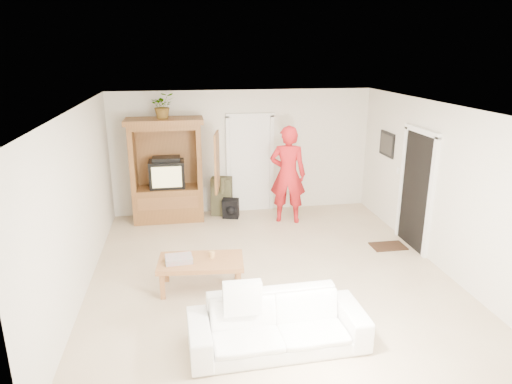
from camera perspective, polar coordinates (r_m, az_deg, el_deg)
floor at (r=7.38m, az=1.60°, el=-9.90°), size 6.00×6.00×0.00m
ceiling at (r=6.61m, az=1.79°, el=10.58°), size 6.00×6.00×0.00m
wall_back at (r=9.75m, az=-1.65°, el=5.02°), size 5.50×0.00×5.50m
wall_front at (r=4.21m, az=9.60°, el=-12.48°), size 5.50×0.00×5.50m
wall_left at (r=6.93m, az=-21.26°, el=-1.32°), size 0.00×6.00×6.00m
wall_right at (r=7.86m, az=21.78°, el=0.76°), size 0.00×6.00×6.00m
armoire at (r=9.44m, az=-10.89°, el=1.85°), size 1.82×1.14×2.10m
door_back at (r=9.80m, az=-0.75°, el=3.42°), size 0.85×0.05×2.04m
doorway_right at (r=8.42m, az=19.38°, el=0.08°), size 0.05×0.90×2.04m
framed_picture at (r=9.41m, az=16.06°, el=5.78°), size 0.03×0.60×0.48m
doormat at (r=8.57m, az=16.19°, el=-6.52°), size 0.60×0.40×0.02m
plant at (r=9.13m, az=-11.56°, el=10.54°), size 0.50×0.45×0.50m
man at (r=9.16m, az=3.99°, el=2.19°), size 0.83×0.66×1.98m
sofa at (r=5.58m, az=2.70°, el=-16.12°), size 2.10×0.89×0.61m
coffee_table at (r=6.77m, az=-6.90°, el=-8.88°), size 1.28×0.77×0.46m
towel at (r=6.73m, az=-9.63°, el=-8.25°), size 0.40×0.31×0.08m
candle at (r=6.78m, az=-5.53°, el=-7.77°), size 0.08×0.08×0.10m
backpack_black at (r=9.54m, az=-3.18°, el=-2.12°), size 0.37×0.28×0.41m
backpack_olive at (r=9.73m, az=-4.30°, el=-0.52°), size 0.49×0.40×0.81m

